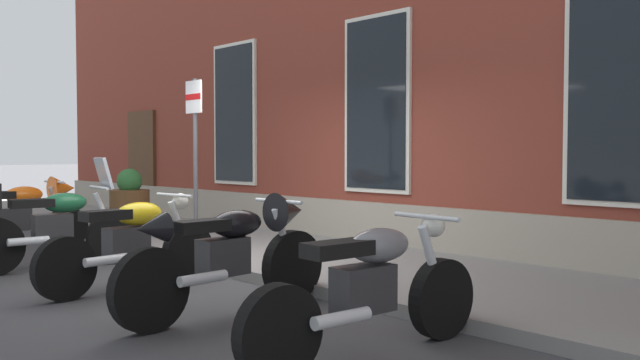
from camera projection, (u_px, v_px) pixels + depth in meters
The scene contains 9 objects.
ground_plane at pixel (218, 275), 7.62m from camera, with size 140.00×140.00×0.00m, color #38383A.
sidewalk at pixel (306, 257), 8.55m from camera, with size 26.40×2.73×0.12m, color slate.
motorcycle_orange_sport at pixel (23, 212), 9.31m from camera, with size 0.62×2.04×1.07m.
motorcycle_green_touring at pixel (47, 224), 7.92m from camera, with size 0.65×2.06×1.35m.
motorcycle_yellow_naked at pixel (133, 243), 6.83m from camera, with size 0.62×2.06×0.97m.
motorcycle_black_sport at pixel (235, 250), 5.79m from camera, with size 0.62×2.22×1.04m.
motorcycle_grey_naked at pixel (371, 289), 4.56m from camera, with size 0.62×2.13×0.96m.
parking_sign at pixel (195, 138), 9.03m from camera, with size 0.36×0.07×2.29m.
barrel_planter at pixel (130, 206), 10.66m from camera, with size 0.66×0.66×1.03m.
Camera 1 is at (6.31, -4.33, 1.42)m, focal length 37.28 mm.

